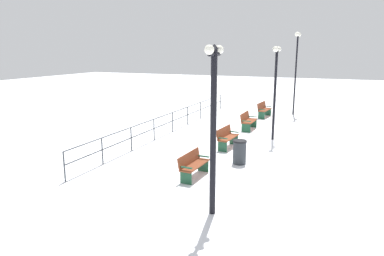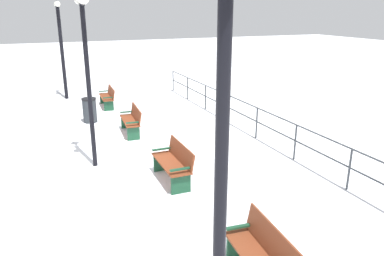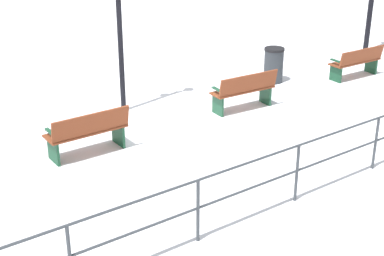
{
  "view_description": "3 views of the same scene",
  "coord_description": "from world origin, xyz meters",
  "px_view_note": "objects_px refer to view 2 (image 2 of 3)",
  "views": [
    {
      "loc": [
        4.34,
        -16.23,
        4.17
      ],
      "look_at": [
        -2.2,
        -0.88,
        0.48
      ],
      "focal_mm": 33.08,
      "sensor_mm": 36.0,
      "label": 1
    },
    {
      "loc": [
        2.64,
        9.82,
        4.0
      ],
      "look_at": [
        -0.97,
        1.13,
        1.0
      ],
      "focal_mm": 35.16,
      "sensor_mm": 36.0,
      "label": 2
    },
    {
      "loc": [
        -9.4,
        6.17,
        4.84
      ],
      "look_at": [
        -2.06,
        0.91,
        0.96
      ],
      "focal_mm": 54.11,
      "sensor_mm": 36.0,
      "label": 3
    }
  ],
  "objects_px": {
    "lamppost_near": "(61,41)",
    "trash_bin": "(90,110)",
    "bench_second": "(132,120)",
    "bench_third": "(174,162)",
    "lamppost_far": "(225,41)",
    "lamppost_middle": "(86,53)",
    "bench_nearest": "(108,97)"
  },
  "relations": [
    {
      "from": "bench_second",
      "to": "lamppost_near",
      "type": "xyz_separation_m",
      "value": [
        1.57,
        -6.2,
        2.16
      ]
    },
    {
      "from": "bench_nearest",
      "to": "lamppost_far",
      "type": "height_order",
      "value": "lamppost_far"
    },
    {
      "from": "lamppost_near",
      "to": "lamppost_far",
      "type": "height_order",
      "value": "lamppost_far"
    },
    {
      "from": "bench_third",
      "to": "lamppost_far",
      "type": "xyz_separation_m",
      "value": [
        1.63,
        5.61,
        3.32
      ]
    },
    {
      "from": "bench_nearest",
      "to": "lamppost_middle",
      "type": "relative_size",
      "value": 0.36
    },
    {
      "from": "bench_third",
      "to": "lamppost_middle",
      "type": "height_order",
      "value": "lamppost_middle"
    },
    {
      "from": "lamppost_near",
      "to": "trash_bin",
      "type": "xyz_separation_m",
      "value": [
        -0.47,
        4.28,
        -2.18
      ]
    },
    {
      "from": "bench_third",
      "to": "lamppost_far",
      "type": "height_order",
      "value": "lamppost_far"
    },
    {
      "from": "bench_nearest",
      "to": "lamppost_middle",
      "type": "height_order",
      "value": "lamppost_middle"
    },
    {
      "from": "lamppost_far",
      "to": "bench_second",
      "type": "bearing_deg",
      "value": -99.36
    },
    {
      "from": "lamppost_far",
      "to": "lamppost_middle",
      "type": "bearing_deg",
      "value": -90.0
    },
    {
      "from": "bench_second",
      "to": "trash_bin",
      "type": "distance_m",
      "value": 2.21
    },
    {
      "from": "bench_nearest",
      "to": "trash_bin",
      "type": "relative_size",
      "value": 1.74
    },
    {
      "from": "lamppost_middle",
      "to": "bench_second",
      "type": "bearing_deg",
      "value": -124.94
    },
    {
      "from": "lamppost_near",
      "to": "lamppost_middle",
      "type": "xyz_separation_m",
      "value": [
        -0.0,
        8.45,
        0.34
      ]
    },
    {
      "from": "lamppost_near",
      "to": "trash_bin",
      "type": "distance_m",
      "value": 4.83
    },
    {
      "from": "lamppost_middle",
      "to": "trash_bin",
      "type": "relative_size",
      "value": 4.82
    },
    {
      "from": "bench_nearest",
      "to": "lamppost_near",
      "type": "xyz_separation_m",
      "value": [
        1.51,
        -2.28,
        2.19
      ]
    },
    {
      "from": "bench_second",
      "to": "lamppost_middle",
      "type": "relative_size",
      "value": 0.36
    },
    {
      "from": "bench_nearest",
      "to": "trash_bin",
      "type": "height_order",
      "value": "trash_bin"
    },
    {
      "from": "bench_nearest",
      "to": "lamppost_far",
      "type": "xyz_separation_m",
      "value": [
        1.51,
        13.45,
        3.35
      ]
    },
    {
      "from": "lamppost_near",
      "to": "trash_bin",
      "type": "height_order",
      "value": "lamppost_near"
    },
    {
      "from": "bench_nearest",
      "to": "bench_third",
      "type": "xyz_separation_m",
      "value": [
        -0.12,
        7.84,
        0.03
      ]
    },
    {
      "from": "bench_nearest",
      "to": "bench_second",
      "type": "relative_size",
      "value": 1.0
    },
    {
      "from": "lamppost_far",
      "to": "trash_bin",
      "type": "relative_size",
      "value": 5.86
    },
    {
      "from": "bench_nearest",
      "to": "lamppost_far",
      "type": "bearing_deg",
      "value": 86.23
    },
    {
      "from": "bench_third",
      "to": "lamppost_far",
      "type": "relative_size",
      "value": 0.3
    },
    {
      "from": "lamppost_middle",
      "to": "lamppost_far",
      "type": "height_order",
      "value": "lamppost_far"
    },
    {
      "from": "bench_nearest",
      "to": "bench_third",
      "type": "distance_m",
      "value": 7.84
    },
    {
      "from": "bench_second",
      "to": "lamppost_middle",
      "type": "height_order",
      "value": "lamppost_middle"
    },
    {
      "from": "lamppost_far",
      "to": "bench_nearest",
      "type": "bearing_deg",
      "value": -96.39
    },
    {
      "from": "bench_nearest",
      "to": "trash_bin",
      "type": "bearing_deg",
      "value": 65.27
    }
  ]
}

